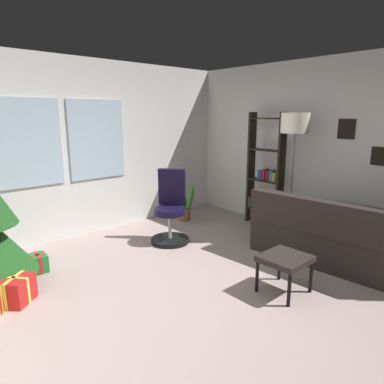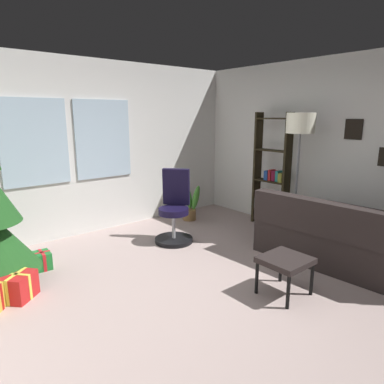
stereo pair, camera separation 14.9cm
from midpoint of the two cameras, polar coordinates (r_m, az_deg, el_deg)
ground_plane at (r=3.80m, az=1.75°, el=-17.04°), size 5.07×5.23×0.10m
wall_back_with_windows at (r=5.54m, az=-17.87°, el=7.02°), size 5.07×0.12×2.66m
wall_right_with_frames at (r=5.44m, az=22.07°, el=6.54°), size 0.12×5.23×2.66m
couch at (r=4.73m, az=23.31°, el=-7.15°), size 1.58×1.97×0.86m
footstool at (r=3.72m, az=14.17°, el=-11.12°), size 0.47×0.45×0.41m
gift_box_red at (r=3.98m, az=-28.50°, el=-14.22°), size 0.42×0.42×0.28m
gift_box_green at (r=4.58m, az=-25.17°, el=-10.73°), size 0.19×0.24×0.22m
office_chair at (r=5.02m, az=-4.46°, el=-3.66°), size 0.59×0.59×1.07m
bookshelf at (r=5.81m, az=11.45°, el=2.44°), size 0.18×0.64×1.88m
floor_lamp at (r=5.05m, az=16.00°, el=9.80°), size 0.40×0.40×1.87m
potted_plant at (r=6.06m, az=-1.97°, el=-2.01°), size 0.31×0.52×0.64m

